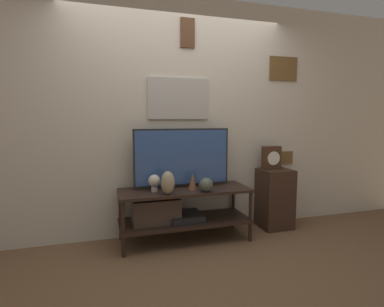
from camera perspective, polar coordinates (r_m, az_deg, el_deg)
The scene contains 10 objects.
ground_plane at distance 3.19m, azimuth 0.14°, elevation -18.13°, with size 12.00×12.00×0.00m, color brown.
wall_back at distance 3.48m, azimuth -2.63°, elevation 6.90°, with size 6.40×0.08×2.70m.
media_console at distance 3.30m, azimuth -3.50°, elevation -10.51°, with size 1.42×0.51×0.58m.
television at distance 3.32m, azimuth -1.88°, elevation -0.71°, with size 1.08×0.05×0.65m.
vase_round_glass at distance 3.14m, azimuth 2.68°, elevation -5.94°, with size 0.15×0.15×0.15m.
vase_urn_stoneware at distance 3.03m, azimuth -4.63°, elevation -5.57°, with size 0.14×0.13×0.24m.
vase_slim_bronze at distance 3.23m, azimuth 0.10°, elevation -5.28°, with size 0.09×0.09×0.18m.
decorative_bust at distance 3.15m, azimuth -7.21°, elevation -5.31°, with size 0.13×0.13×0.18m.
side_table at distance 3.86m, azimuth 15.49°, elevation -8.25°, with size 0.37×0.35×0.72m.
mantel_clock at distance 3.77m, azimuth 14.88°, elevation -0.78°, with size 0.22×0.11×0.28m.
Camera 1 is at (-0.83, -2.78, 1.33)m, focal length 28.00 mm.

